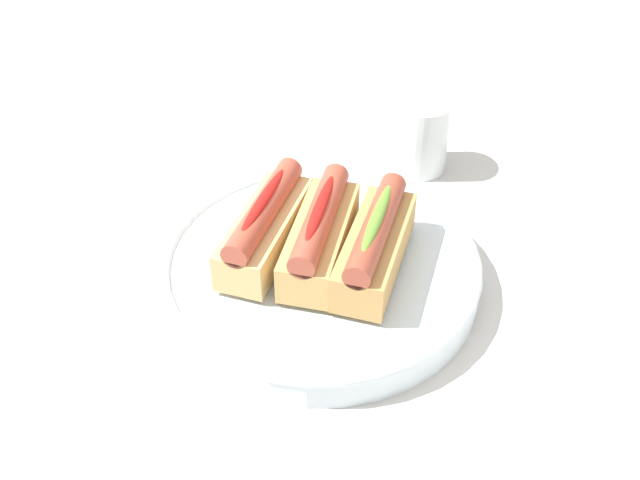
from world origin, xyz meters
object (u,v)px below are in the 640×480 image
object	(u,v)px
hotdog_side	(375,244)
water_glass	(420,140)
serving_bowl	(320,268)
hotdog_back	(320,234)
hotdog_front	(267,224)

from	to	relation	value
hotdog_side	water_glass	bearing A→B (deg)	-170.39
serving_bowl	hotdog_side	world-z (taller)	hotdog_side
serving_bowl	hotdog_back	xyz separation A→B (m)	(-0.00, 0.00, 0.04)
hotdog_back	hotdog_side	bearing A→B (deg)	100.36
serving_bowl	hotdog_back	size ratio (longest dim) A/B	2.05
hotdog_front	water_glass	bearing A→B (deg)	164.90
serving_bowl	hotdog_back	distance (m)	0.04
hotdog_back	hotdog_side	xyz separation A→B (m)	(-0.01, 0.05, 0.00)
water_glass	hotdog_side	bearing A→B (deg)	9.61
hotdog_front	hotdog_side	bearing A→B (deg)	100.36
hotdog_front	hotdog_back	distance (m)	0.05
hotdog_front	hotdog_side	distance (m)	0.11
serving_bowl	hotdog_front	bearing A→B (deg)	-79.64
water_glass	hotdog_back	bearing A→B (deg)	-3.38
water_glass	serving_bowl	bearing A→B (deg)	-3.38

